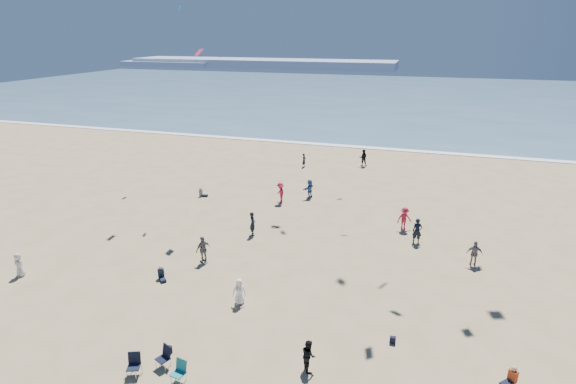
% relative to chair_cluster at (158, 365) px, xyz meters
% --- Properties ---
extents(ocean, '(220.00, 100.00, 0.06)m').
position_rel_chair_cluster_xyz_m(ocean, '(2.05, 92.52, -0.47)').
color(ocean, '#476B84').
rests_on(ocean, ground).
extents(surf_line, '(220.00, 1.20, 0.08)m').
position_rel_chair_cluster_xyz_m(surf_line, '(2.05, 42.52, -0.46)').
color(surf_line, white).
rests_on(surf_line, ground).
extents(headland_far, '(110.00, 20.00, 3.20)m').
position_rel_chair_cluster_xyz_m(headland_far, '(-57.95, 167.52, 1.10)').
color(headland_far, '#7A8EA8').
rests_on(headland_far, ground).
extents(headland_near, '(40.00, 14.00, 2.00)m').
position_rel_chair_cluster_xyz_m(headland_near, '(-97.95, 162.52, 0.50)').
color(headland_near, '#7A8EA8').
rests_on(headland_near, ground).
extents(standing_flyers, '(35.41, 41.35, 1.84)m').
position_rel_chair_cluster_xyz_m(standing_flyers, '(4.20, 13.23, 0.35)').
color(standing_flyers, black).
rests_on(standing_flyers, ground).
extents(seated_group, '(23.92, 23.31, 0.84)m').
position_rel_chair_cluster_xyz_m(seated_group, '(3.17, 5.51, -0.08)').
color(seated_group, silver).
rests_on(seated_group, ground).
extents(chair_cluster, '(2.74, 1.58, 1.00)m').
position_rel_chair_cluster_xyz_m(chair_cluster, '(0.00, 0.00, 0.00)').
color(chair_cluster, black).
rests_on(chair_cluster, ground).
extents(black_backpack, '(0.30, 0.22, 0.38)m').
position_rel_chair_cluster_xyz_m(black_backpack, '(-0.34, 1.31, -0.31)').
color(black_backpack, black).
rests_on(black_backpack, ground).
extents(navy_bag, '(0.28, 0.18, 0.34)m').
position_rel_chair_cluster_xyz_m(navy_bag, '(9.33, 5.08, -0.33)').
color(navy_bag, black).
rests_on(navy_bag, ground).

